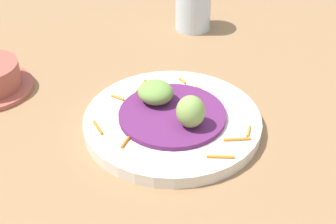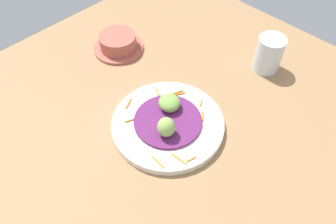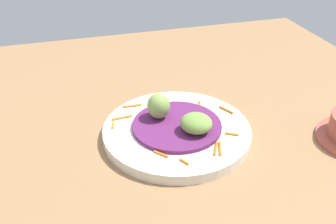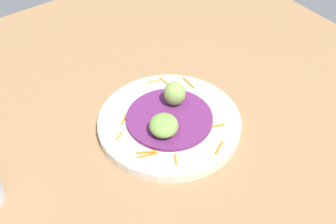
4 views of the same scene
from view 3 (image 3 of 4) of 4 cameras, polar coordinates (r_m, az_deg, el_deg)
The scene contains 6 objects.
table_surface at distance 69.51cm, azimuth 1.09°, elevation -4.85°, with size 110.00×110.00×2.00cm, color #936D47.
main_plate at distance 69.46cm, azimuth 1.30°, elevation -2.91°, with size 26.43×26.43×1.89cm, color silver.
cabbage_bed at distance 68.72cm, azimuth 1.31°, elevation -2.02°, with size 15.93×15.93×0.73cm, color #60235B.
carrot_garnish at distance 68.64cm, azimuth 1.66°, elevation -2.23°, with size 20.19×22.91×0.40cm.
guac_scoop_left at distance 69.13cm, azimuth -1.38°, elevation 0.91°, with size 4.13×4.08×4.77cm, color #84A851.
guac_scoop_center at distance 65.92cm, azimuth 4.18°, elevation -1.66°, with size 5.50×5.13×3.24cm, color #759E47.
Camera 3 is at (-53.10, 16.85, 42.57)cm, focal length 41.29 mm.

